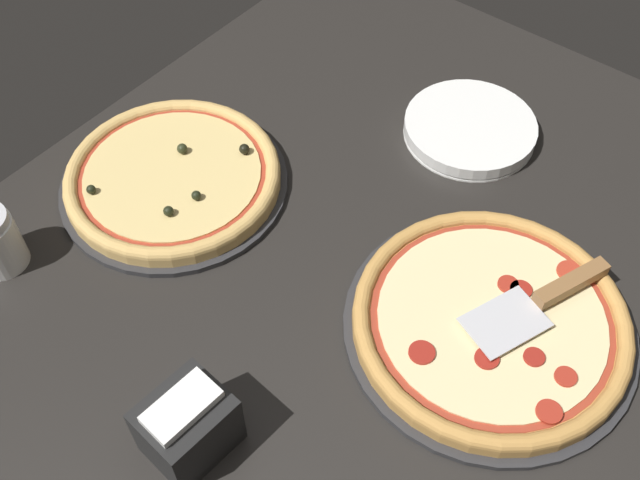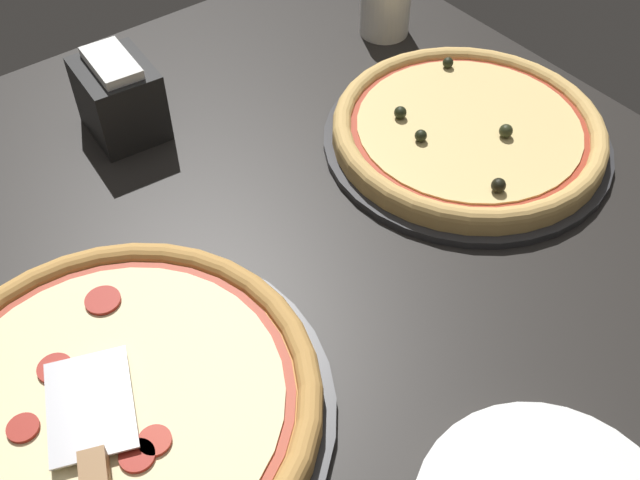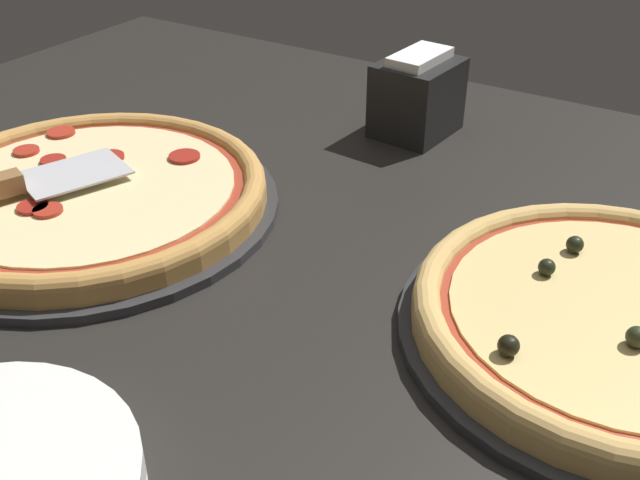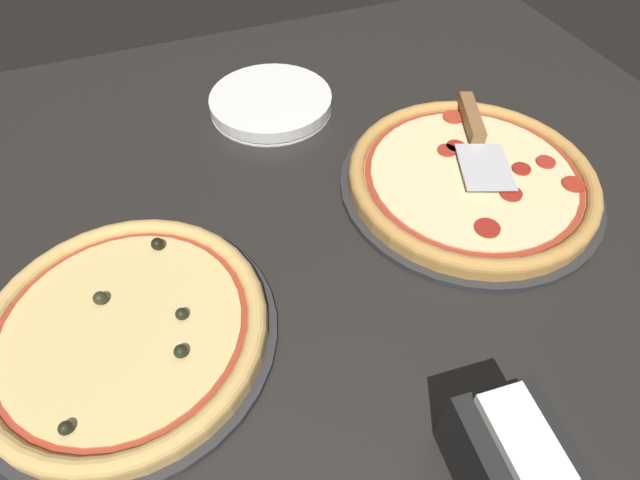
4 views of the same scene
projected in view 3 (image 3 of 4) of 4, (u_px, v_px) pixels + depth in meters
ground_plane at (176, 274)px, 73.41cm from camera, size 121.54×123.53×3.60cm
pizza_pan_front at (91, 207)px, 80.03cm from camera, size 40.17×40.17×1.00cm
pizza_front at (88, 191)px, 79.04cm from camera, size 37.76×37.76×2.84cm
pizza_pan_back at (616, 334)px, 61.95cm from camera, size 36.19×36.19×1.00cm
pizza_back at (621, 316)px, 60.94cm from camera, size 34.02×34.02×3.81cm
napkin_holder at (417, 96)px, 95.05cm from camera, size 11.08×9.42×10.65cm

